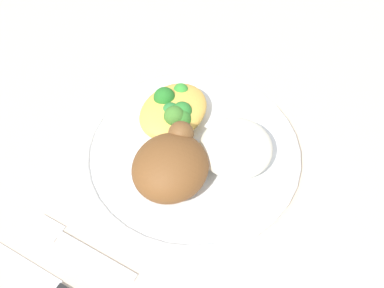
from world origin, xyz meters
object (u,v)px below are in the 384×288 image
object	(u,v)px
plate	(192,152)
roasted_chicken	(171,166)
mac_cheese_with_broccoli	(174,110)
knife	(58,288)
fork	(78,245)
rice_pile	(236,148)

from	to	relation	value
plate	roasted_chicken	xyz separation A→B (m)	(-0.05, -0.01, 0.04)
mac_cheese_with_broccoli	knife	bearing A→B (deg)	-173.47
plate	roasted_chicken	size ratio (longest dim) A/B	2.72
roasted_chicken	fork	bearing A→B (deg)	161.17
mac_cheese_with_broccoli	plate	bearing A→B (deg)	-119.01
roasted_chicken	mac_cheese_with_broccoli	bearing A→B (deg)	34.34
plate	mac_cheese_with_broccoli	world-z (taller)	mac_cheese_with_broccoli
fork	knife	xyz separation A→B (m)	(-0.05, -0.02, 0.00)
knife	roasted_chicken	bearing A→B (deg)	-8.27
mac_cheese_with_broccoli	roasted_chicken	bearing A→B (deg)	-145.66
roasted_chicken	fork	size ratio (longest dim) A/B	0.73
fork	knife	distance (m)	0.05
plate	roasted_chicken	bearing A→B (deg)	-172.54
mac_cheese_with_broccoli	knife	distance (m)	0.26
roasted_chicken	fork	world-z (taller)	roasted_chicken
fork	rice_pile	bearing A→B (deg)	-24.32
plate	roasted_chicken	distance (m)	0.07
plate	rice_pile	distance (m)	0.06
fork	roasted_chicken	bearing A→B (deg)	-18.83
rice_pile	knife	world-z (taller)	rice_pile
roasted_chicken	rice_pile	distance (m)	0.09
mac_cheese_with_broccoli	knife	size ratio (longest dim) A/B	0.55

